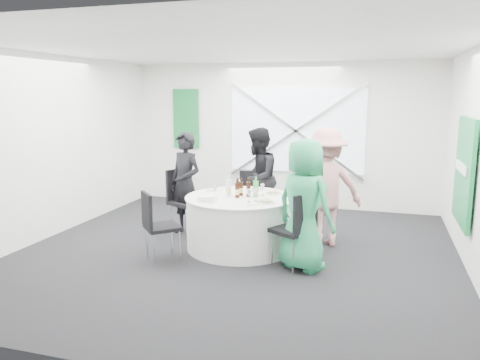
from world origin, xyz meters
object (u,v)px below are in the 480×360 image
(green_water_bottle, at_px, (256,189))
(chair_back_left, at_px, (183,195))
(chair_back_right, at_px, (319,203))
(person_woman_pink, at_px, (325,187))
(person_man_back_left, at_px, (185,184))
(banquet_table, at_px, (240,222))
(chair_front_left, at_px, (156,221))
(chair_front_right, at_px, (298,224))
(person_woman_green, at_px, (304,205))
(clear_water_bottle, at_px, (228,188))
(person_man_back, at_px, (258,178))
(chair_back, at_px, (251,195))

(green_water_bottle, bearing_deg, chair_back_left, 160.41)
(chair_back_right, distance_m, person_woman_pink, 0.32)
(chair_back_left, distance_m, person_man_back_left, 0.25)
(banquet_table, distance_m, chair_front_left, 1.24)
(banquet_table, distance_m, green_water_bottle, 0.54)
(chair_front_right, xyz_separation_m, person_man_back_left, (-1.96, 0.99, 0.23))
(person_woman_pink, bearing_deg, chair_front_right, 54.83)
(chair_front_right, relative_size, chair_front_left, 1.06)
(person_woman_green, height_order, clear_water_bottle, person_woman_green)
(chair_back_right, height_order, chair_front_left, chair_back_right)
(chair_front_left, height_order, person_man_back, person_man_back)
(chair_front_left, distance_m, person_man_back_left, 1.30)
(chair_front_right, height_order, chair_front_left, chair_front_right)
(chair_front_right, bearing_deg, green_water_bottle, -99.07)
(chair_back_right, distance_m, person_woman_green, 1.21)
(chair_front_left, bearing_deg, person_woman_green, -124.21)
(chair_back_right, relative_size, person_woman_pink, 0.58)
(chair_back_left, height_order, clear_water_bottle, clear_water_bottle)
(chair_back, bearing_deg, person_woman_pink, -29.88)
(chair_back, bearing_deg, person_woman_green, -61.70)
(chair_back_right, height_order, chair_front_right, chair_back_right)
(person_man_back_left, height_order, person_woman_green, person_woman_green)
(chair_front_left, relative_size, clear_water_bottle, 3.10)
(chair_front_right, relative_size, person_man_back, 0.59)
(banquet_table, xyz_separation_m, chair_back, (-0.13, 1.04, 0.17))
(chair_back_right, xyz_separation_m, person_man_back, (-1.07, 0.49, 0.24))
(person_woman_green, xyz_separation_m, green_water_bottle, (-0.78, 0.58, 0.04))
(person_man_back_left, bearing_deg, person_woman_pink, 24.77)
(chair_back, height_order, person_man_back_left, person_man_back_left)
(chair_back_left, xyz_separation_m, green_water_bottle, (1.34, -0.48, 0.27))
(person_woman_pink, bearing_deg, person_man_back, -51.79)
(person_man_back_left, height_order, person_man_back, person_man_back)
(person_woman_pink, bearing_deg, green_water_bottle, 3.19)
(clear_water_bottle, bearing_deg, chair_back_right, 28.68)
(chair_back, distance_m, green_water_bottle, 1.11)
(chair_front_right, height_order, person_man_back, person_man_back)
(person_man_back, bearing_deg, chair_front_left, -25.60)
(chair_front_left, bearing_deg, clear_water_bottle, -84.91)
(person_man_back, height_order, person_woman_green, person_woman_green)
(person_woman_green, bearing_deg, chair_front_right, 42.28)
(chair_back, distance_m, person_man_back_left, 1.12)
(chair_front_left, bearing_deg, chair_front_right, -124.40)
(chair_back_right, xyz_separation_m, person_woman_green, (-0.03, -1.18, 0.24))
(chair_back_right, bearing_deg, chair_front_left, -84.26)
(chair_front_left, height_order, person_woman_pink, person_woman_pink)
(green_water_bottle, bearing_deg, chair_front_left, -142.07)
(chair_back, height_order, person_woman_pink, person_woman_pink)
(chair_back_left, relative_size, person_man_back, 0.61)
(chair_front_left, xyz_separation_m, person_woman_pink, (2.04, 1.35, 0.31))
(banquet_table, bearing_deg, clear_water_bottle, -172.56)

